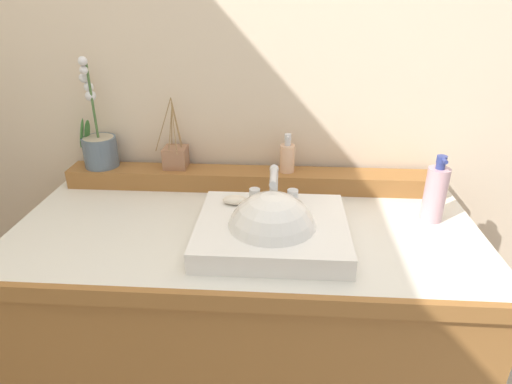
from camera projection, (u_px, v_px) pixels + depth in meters
The scene contains 9 objects.
wall_back at pixel (256, 55), 1.46m from camera, with size 3.02×0.20×2.53m, color beige.
vanity_cabinet at pixel (247, 336), 1.43m from camera, with size 1.33×0.65×0.86m.
back_ledge at pixel (252, 179), 1.47m from camera, with size 1.25×0.10×0.06m, color #99622F.
sink_basin at pixel (272, 234), 1.16m from camera, with size 0.40×0.35×0.27m.
soap_bar at pixel (235, 200), 1.24m from camera, with size 0.07×0.04×0.02m, color beige.
potted_plant at pixel (99, 144), 1.46m from camera, with size 0.12×0.11×0.37m.
soap_dispenser at pixel (287, 157), 1.43m from camera, with size 0.05×0.05×0.13m.
reed_diffuser at pixel (176, 157), 1.47m from camera, with size 0.10×0.08×0.24m.
lotion_bottle at pixel (435, 193), 1.24m from camera, with size 0.06×0.07×0.20m.
Camera 1 is at (0.10, -1.09, 1.47)m, focal length 30.33 mm.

